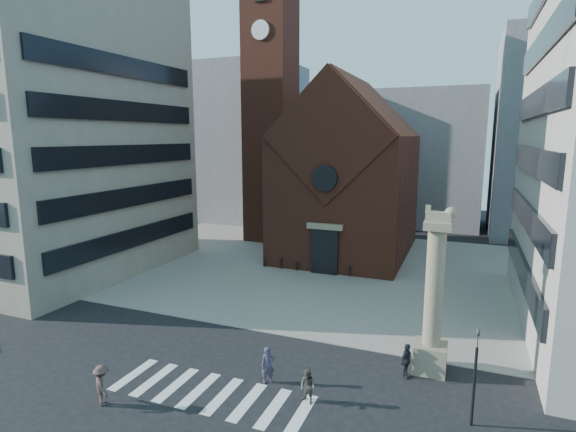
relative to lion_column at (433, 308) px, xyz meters
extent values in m
plane|color=black|center=(-10.01, -3.00, -3.46)|extent=(120.00, 120.00, 0.00)
cube|color=gray|center=(-10.01, 16.00, -3.43)|extent=(46.00, 30.00, 0.05)
cube|color=brown|center=(-10.01, 22.00, 2.54)|extent=(12.00, 16.00, 12.00)
cube|color=brown|center=(-10.01, 22.40, 8.54)|extent=(12.00, 15.40, 12.00)
cube|color=brown|center=(-10.01, 14.05, 8.54)|extent=(11.76, 0.50, 11.76)
cylinder|color=black|center=(-10.01, 13.60, 5.04)|extent=(2.20, 0.30, 2.20)
cube|color=black|center=(-10.01, 13.85, -1.46)|extent=(2.40, 0.30, 4.00)
cube|color=gray|center=(-10.01, 13.80, 0.84)|extent=(3.20, 0.40, 0.50)
cube|color=brown|center=(-20.01, 25.00, 11.54)|extent=(5.00, 5.00, 30.00)
cylinder|color=white|center=(-20.01, 22.40, 19.54)|extent=(2.00, 0.20, 2.00)
cube|color=tan|center=(-34.01, 7.00, 9.54)|extent=(18.00, 20.00, 26.00)
cube|color=gray|center=(-30.01, 37.00, 7.54)|extent=(16.00, 14.00, 22.00)
cube|color=gray|center=(-4.01, 42.00, 5.54)|extent=(14.00, 12.00, 18.00)
cube|color=gray|center=(11.99, 39.00, 8.54)|extent=(16.00, 14.00, 24.00)
cube|color=gray|center=(-0.01, 0.00, -2.71)|extent=(1.60, 1.60, 1.50)
cylinder|color=gray|center=(-0.01, 0.00, 1.04)|extent=(0.90, 0.90, 6.00)
cube|color=gray|center=(-0.01, 0.00, 4.24)|extent=(1.30, 1.30, 0.40)
cube|color=gray|center=(-0.01, 0.00, 4.64)|extent=(1.20, 0.50, 0.55)
sphere|color=gray|center=(0.54, 0.00, 4.89)|extent=(0.56, 0.56, 0.56)
cube|color=gray|center=(-0.51, 0.00, 5.04)|extent=(0.25, 0.15, 0.35)
cylinder|color=black|center=(1.99, -4.00, -1.71)|extent=(0.12, 0.12, 3.50)
imported|color=black|center=(1.99, -4.00, 0.44)|extent=(0.13, 0.16, 0.80)
imported|color=#3A3448|center=(-7.33, -4.13, -2.54)|extent=(0.80, 0.74, 1.83)
imported|color=#4C453D|center=(-4.94, -5.04, -2.65)|extent=(0.96, 0.86, 1.61)
imported|color=black|center=(-1.07, -1.09, -2.57)|extent=(0.76, 1.13, 1.78)
imported|color=#4F3B35|center=(-13.52, -8.58, -2.52)|extent=(1.40, 1.25, 1.88)
imported|color=black|center=(-15.89, 14.24, -2.94)|extent=(1.13, 1.88, 0.94)
imported|color=black|center=(-14.28, 14.24, -2.89)|extent=(0.99, 1.79, 1.04)
imported|color=black|center=(-12.68, 14.24, -2.94)|extent=(1.13, 1.88, 0.94)
imported|color=black|center=(-11.07, 14.24, -2.89)|extent=(0.99, 1.79, 1.04)
imported|color=black|center=(-9.46, 14.24, -2.94)|extent=(1.13, 1.88, 0.94)
imported|color=black|center=(-7.85, 14.24, -2.89)|extent=(0.99, 1.79, 1.04)
camera|label=1|loc=(1.17, -22.70, 8.52)|focal=28.00mm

